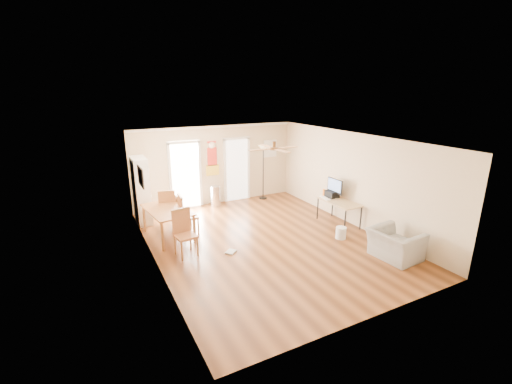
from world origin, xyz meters
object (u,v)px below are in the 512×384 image
dining_chair_near (186,234)px  trash_can (215,196)px  bookshelf (141,190)px  dining_chair_right_b (189,214)px  dining_table (168,223)px  computer_desk (338,213)px  dining_chair_right_a (183,210)px  torchiere_lamp (263,172)px  wastebasket_a (341,233)px  printer (332,194)px  dining_chair_far (168,208)px  armchair (395,244)px

dining_chair_near → trash_can: bearing=50.2°
bookshelf → dining_chair_right_b: size_ratio=1.76×
dining_table → computer_desk: dining_table is taller
dining_chair_right_a → torchiere_lamp: (3.22, 1.20, 0.48)m
wastebasket_a → printer: bearing=61.9°
dining_chair_near → bookshelf: bearing=92.8°
bookshelf → wastebasket_a: bearing=-28.0°
computer_desk → dining_chair_far: bearing=154.5°
dining_chair_right_a → dining_chair_far: dining_chair_far is taller
bookshelf → wastebasket_a: (4.33, -3.55, -0.80)m
dining_chair_right_a → armchair: size_ratio=0.89×
dining_table → computer_desk: 4.72m
armchair → dining_chair_near: bearing=57.5°
dining_table → wastebasket_a: 4.49m
dining_chair_right_a → bookshelf: bearing=40.3°
dining_chair_far → torchiere_lamp: torchiere_lamp is taller
armchair → wastebasket_a: bearing=10.8°
armchair → dining_chair_far: bearing=40.2°
trash_can → torchiere_lamp: size_ratio=0.36×
dining_chair_right_b → dining_chair_far: (-0.37, 0.78, 0.00)m
trash_can → armchair: (2.33, -5.31, -0.00)m
armchair → trash_can: bearing=20.1°
dining_chair_near → torchiere_lamp: 4.74m
dining_chair_right_b → dining_chair_near: size_ratio=0.99×
trash_can → dining_chair_right_a: bearing=-140.0°
printer → wastebasket_a: size_ratio=1.18×
wastebasket_a → bookshelf: bearing=140.6°
wastebasket_a → armchair: armchair is taller
bookshelf → trash_can: bookshelf is taller
dining_chair_far → trash_can: 2.07m
dining_table → armchair: (4.30, -3.54, -0.05)m
dining_table → wastebasket_a: size_ratio=5.05×
printer → dining_table: bearing=166.4°
dining_chair_right_b → printer: 4.15m
dining_chair_right_a → trash_can: (1.42, 1.20, -0.12)m
dining_chair_far → dining_chair_right_b: bearing=129.8°
bookshelf → computer_desk: (4.92, -2.73, -0.61)m
bookshelf → dining_chair_right_a: bearing=-30.3°
dining_chair_far → computer_desk: (4.35, -2.08, -0.20)m
dining_chair_far → armchair: bearing=148.0°
dining_chair_near → trash_can: size_ratio=1.60×
dining_chair_far → torchiere_lamp: size_ratio=0.58×
trash_can → torchiere_lamp: 1.89m
dining_chair_far → dining_table: bearing=90.9°
torchiere_lamp → bookshelf: bearing=-175.0°
dining_chair_right_a → printer: (4.05, -1.48, 0.31)m
trash_can → dining_chair_right_b: bearing=-128.5°
dining_chair_right_b → computer_desk: size_ratio=0.85×
torchiere_lamp → wastebasket_a: torchiere_lamp is taller
dining_chair_right_a → armchair: 5.57m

